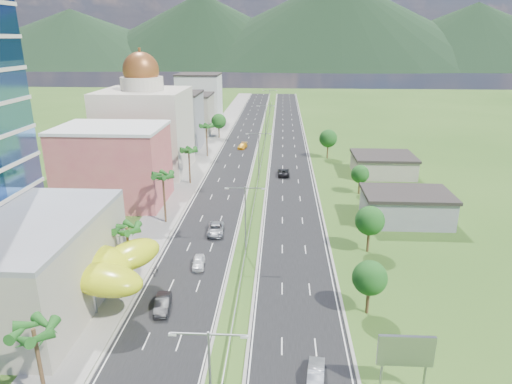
# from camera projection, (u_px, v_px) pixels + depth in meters

# --- Properties ---
(ground) EXTENTS (500.00, 500.00, 0.00)m
(ground) POSITION_uv_depth(u_px,v_px,m) (240.00, 287.00, 61.25)
(ground) COLOR #2D5119
(ground) RESTS_ON ground
(road_left) EXTENTS (11.00, 260.00, 0.04)m
(road_left) POSITION_uv_depth(u_px,v_px,m) (242.00, 141.00, 146.69)
(road_left) COLOR black
(road_left) RESTS_ON ground
(road_right) EXTENTS (11.00, 260.00, 0.04)m
(road_right) POSITION_uv_depth(u_px,v_px,m) (288.00, 142.00, 145.89)
(road_right) COLOR black
(road_right) RESTS_ON ground
(sidewalk_left) EXTENTS (7.00, 260.00, 0.12)m
(sidewalk_left) POSITION_uv_depth(u_px,v_px,m) (213.00, 141.00, 147.19)
(sidewalk_left) COLOR gray
(sidewalk_left) RESTS_ON ground
(median_guardrail) EXTENTS (0.10, 216.06, 0.76)m
(median_guardrail) POSITION_uv_depth(u_px,v_px,m) (263.00, 153.00, 129.08)
(median_guardrail) COLOR gray
(median_guardrail) RESTS_ON ground
(streetlight_median_a) EXTENTS (6.04, 0.25, 11.00)m
(streetlight_median_a) POSITION_uv_depth(u_px,v_px,m) (210.00, 378.00, 35.45)
(streetlight_median_a) COLOR gray
(streetlight_median_a) RESTS_ON ground
(streetlight_median_b) EXTENTS (6.04, 0.25, 11.00)m
(streetlight_median_b) POSITION_uv_depth(u_px,v_px,m) (245.00, 213.00, 68.53)
(streetlight_median_b) COLOR gray
(streetlight_median_b) RESTS_ON ground
(streetlight_median_c) EXTENTS (6.04, 0.25, 11.00)m
(streetlight_median_c) POSITION_uv_depth(u_px,v_px,m) (259.00, 151.00, 106.32)
(streetlight_median_c) COLOR gray
(streetlight_median_c) RESTS_ON ground
(streetlight_median_d) EXTENTS (6.04, 0.25, 11.00)m
(streetlight_median_d) POSITION_uv_depth(u_px,v_px,m) (266.00, 118.00, 148.85)
(streetlight_median_d) COLOR gray
(streetlight_median_d) RESTS_ON ground
(streetlight_median_e) EXTENTS (6.04, 0.25, 11.00)m
(streetlight_median_e) POSITION_uv_depth(u_px,v_px,m) (270.00, 100.00, 191.37)
(streetlight_median_e) COLOR gray
(streetlight_median_e) RESTS_ON ground
(lime_canopy) EXTENTS (18.00, 15.00, 7.40)m
(lime_canopy) POSITION_uv_depth(u_px,v_px,m) (77.00, 264.00, 56.93)
(lime_canopy) COLOR #C5D214
(lime_canopy) RESTS_ON ground
(pink_shophouse) EXTENTS (20.00, 15.00, 15.00)m
(pink_shophouse) POSITION_uv_depth(u_px,v_px,m) (114.00, 166.00, 90.57)
(pink_shophouse) COLOR #BF4E56
(pink_shophouse) RESTS_ON ground
(domed_building) EXTENTS (20.00, 20.00, 28.70)m
(domed_building) POSITION_uv_depth(u_px,v_px,m) (145.00, 126.00, 111.06)
(domed_building) COLOR beige
(domed_building) RESTS_ON ground
(midrise_grey) EXTENTS (16.00, 15.00, 16.00)m
(midrise_grey) POSITION_uv_depth(u_px,v_px,m) (174.00, 122.00, 135.71)
(midrise_grey) COLOR gray
(midrise_grey) RESTS_ON ground
(midrise_beige) EXTENTS (16.00, 15.00, 13.00)m
(midrise_beige) POSITION_uv_depth(u_px,v_px,m) (188.00, 115.00, 156.99)
(midrise_beige) COLOR #A29A86
(midrise_beige) RESTS_ON ground
(midrise_white) EXTENTS (16.00, 15.00, 18.00)m
(midrise_white) POSITION_uv_depth(u_px,v_px,m) (200.00, 99.00, 177.91)
(midrise_white) COLOR silver
(midrise_white) RESTS_ON ground
(billboard) EXTENTS (5.20, 0.35, 6.20)m
(billboard) POSITION_uv_depth(u_px,v_px,m) (406.00, 352.00, 41.91)
(billboard) COLOR gray
(billboard) RESTS_ON ground
(shed_near) EXTENTS (15.00, 10.00, 5.00)m
(shed_near) POSITION_uv_depth(u_px,v_px,m) (406.00, 208.00, 82.57)
(shed_near) COLOR gray
(shed_near) RESTS_ON ground
(shed_far) EXTENTS (14.00, 12.00, 4.40)m
(shed_far) POSITION_uv_depth(u_px,v_px,m) (383.00, 166.00, 110.91)
(shed_far) COLOR #A29A86
(shed_far) RESTS_ON ground
(palm_tree_a) EXTENTS (3.60, 3.60, 9.10)m
(palm_tree_a) POSITION_uv_depth(u_px,v_px,m) (34.00, 334.00, 38.71)
(palm_tree_a) COLOR #47301C
(palm_tree_a) RESTS_ON ground
(palm_tree_b) EXTENTS (3.60, 3.60, 8.10)m
(palm_tree_b) POSITION_uv_depth(u_px,v_px,m) (127.00, 231.00, 61.69)
(palm_tree_b) COLOR #47301C
(palm_tree_b) RESTS_ON ground
(palm_tree_c) EXTENTS (3.60, 3.60, 9.60)m
(palm_tree_c) POSITION_uv_depth(u_px,v_px,m) (163.00, 177.00, 80.13)
(palm_tree_c) COLOR #47301C
(palm_tree_c) RESTS_ON ground
(palm_tree_d) EXTENTS (3.60, 3.60, 8.60)m
(palm_tree_d) POSITION_uv_depth(u_px,v_px,m) (189.00, 152.00, 102.17)
(palm_tree_d) COLOR #47301C
(palm_tree_d) RESTS_ON ground
(palm_tree_e) EXTENTS (3.60, 3.60, 9.40)m
(palm_tree_e) POSITION_uv_depth(u_px,v_px,m) (206.00, 127.00, 125.55)
(palm_tree_e) COLOR #47301C
(palm_tree_e) RESTS_ON ground
(leafy_tree_lfar) EXTENTS (4.90, 4.90, 8.05)m
(leafy_tree_lfar) POSITION_uv_depth(u_px,v_px,m) (219.00, 121.00, 150.05)
(leafy_tree_lfar) COLOR #47301C
(leafy_tree_lfar) RESTS_ON ground
(leafy_tree_ra) EXTENTS (4.20, 4.20, 6.90)m
(leafy_tree_ra) POSITION_uv_depth(u_px,v_px,m) (370.00, 278.00, 54.13)
(leafy_tree_ra) COLOR #47301C
(leafy_tree_ra) RESTS_ON ground
(leafy_tree_rb) EXTENTS (4.55, 4.55, 7.47)m
(leafy_tree_rb) POSITION_uv_depth(u_px,v_px,m) (370.00, 221.00, 69.91)
(leafy_tree_rb) COLOR #47301C
(leafy_tree_rb) RESTS_ON ground
(leafy_tree_rc) EXTENTS (3.85, 3.85, 6.33)m
(leafy_tree_rc) POSITION_uv_depth(u_px,v_px,m) (360.00, 174.00, 96.46)
(leafy_tree_rc) COLOR #47301C
(leafy_tree_rc) RESTS_ON ground
(leafy_tree_rd) EXTENTS (4.90, 4.90, 8.05)m
(leafy_tree_rd) POSITION_uv_depth(u_px,v_px,m) (328.00, 138.00, 124.64)
(leafy_tree_rd) COLOR #47301C
(leafy_tree_rd) RESTS_ON ground
(mountain_ridge) EXTENTS (860.00, 140.00, 90.00)m
(mountain_ridge) POSITION_uv_depth(u_px,v_px,m) (334.00, 69.00, 483.27)
(mountain_ridge) COLOR black
(mountain_ridge) RESTS_ON ground
(car_white_near_left) EXTENTS (2.10, 4.41, 1.46)m
(car_white_near_left) POSITION_uv_depth(u_px,v_px,m) (199.00, 262.00, 66.50)
(car_white_near_left) COLOR white
(car_white_near_left) RESTS_ON road_left
(car_dark_left) EXTENTS (2.28, 5.10, 1.63)m
(car_dark_left) POSITION_uv_depth(u_px,v_px,m) (163.00, 304.00, 55.95)
(car_dark_left) COLOR black
(car_dark_left) RESTS_ON road_left
(car_silver_mid_left) EXTENTS (3.14, 6.01, 1.62)m
(car_silver_mid_left) POSITION_uv_depth(u_px,v_px,m) (216.00, 229.00, 77.73)
(car_silver_mid_left) COLOR #96989D
(car_silver_mid_left) RESTS_ON road_left
(car_yellow_far_left) EXTENTS (2.96, 5.49, 1.51)m
(car_yellow_far_left) POSITION_uv_depth(u_px,v_px,m) (243.00, 146.00, 137.18)
(car_yellow_far_left) COLOR gold
(car_yellow_far_left) RESTS_ON road_left
(car_silver_right) EXTENTS (2.13, 4.74, 1.51)m
(car_silver_right) POSITION_uv_depth(u_px,v_px,m) (316.00, 372.00, 44.69)
(car_silver_right) COLOR #97999E
(car_silver_right) RESTS_ON road_right
(car_dark_far_right) EXTENTS (2.98, 6.01, 1.64)m
(car_dark_far_right) POSITION_uv_depth(u_px,v_px,m) (284.00, 172.00, 110.38)
(car_dark_far_right) COLOR black
(car_dark_far_right) RESTS_ON road_right
(motorcycle) EXTENTS (0.74, 2.09, 1.31)m
(motorcycle) POSITION_uv_depth(u_px,v_px,m) (156.00, 269.00, 64.63)
(motorcycle) COLOR black
(motorcycle) RESTS_ON road_left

